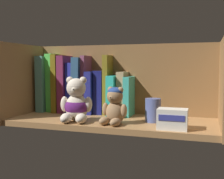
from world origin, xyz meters
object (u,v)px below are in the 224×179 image
(book_9, at_px, (109,85))
(book_12, at_px, (130,96))
(book_1, at_px, (54,83))
(book_4, at_px, (74,87))
(pillar_candle, at_px, (153,110))
(book_7, at_px, (93,92))
(book_10, at_px, (115,95))
(book_11, at_px, (123,93))
(book_2, at_px, (61,83))
(book_5, at_px, (81,85))
(book_6, at_px, (87,84))
(book_0, at_px, (47,84))
(small_product_box, at_px, (173,119))
(teddy_bear_larger, at_px, (76,104))
(book_3, at_px, (67,84))
(book_8, at_px, (101,92))
(teddy_bear_smaller, at_px, (115,106))

(book_9, distance_m, book_12, 0.10)
(book_1, bearing_deg, book_4, 0.00)
(pillar_candle, bearing_deg, book_7, 156.22)
(book_10, distance_m, book_11, 0.03)
(book_2, bearing_deg, book_5, 0.00)
(book_10, bearing_deg, book_6, 180.00)
(book_2, bearing_deg, book_12, 0.00)
(book_4, bearing_deg, pillar_candle, -18.37)
(book_0, height_order, small_product_box, book_0)
(book_6, bearing_deg, book_12, 0.00)
(book_9, height_order, teddy_bear_larger, book_9)
(book_6, distance_m, pillar_candle, 0.33)
(book_1, relative_size, book_3, 1.04)
(book_9, xyz_separation_m, small_product_box, (0.28, -0.21, -0.09))
(book_2, xyz_separation_m, book_9, (0.22, 0.00, -0.00))
(pillar_candle, bearing_deg, book_4, 161.63)
(book_9, bearing_deg, small_product_box, -37.11)
(book_0, bearing_deg, book_3, 0.00)
(book_0, bearing_deg, book_12, 0.00)
(book_9, bearing_deg, pillar_candle, -30.39)
(book_6, bearing_deg, book_8, 0.00)
(book_7, bearing_deg, book_3, 180.00)
(book_7, relative_size, book_8, 0.98)
(book_1, bearing_deg, pillar_candle, -14.75)
(book_12, xyz_separation_m, teddy_bear_larger, (-0.15, -0.18, -0.01))
(book_5, relative_size, book_12, 1.50)
(book_4, xyz_separation_m, small_product_box, (0.43, -0.21, -0.07))
(book_9, xyz_separation_m, book_10, (0.03, 0.00, -0.04))
(book_1, xyz_separation_m, book_8, (0.21, 0.00, -0.03))
(book_4, height_order, book_5, book_5)
(book_8, xyz_separation_m, teddy_bear_smaller, (0.12, -0.19, -0.03))
(book_3, height_order, book_4, book_3)
(book_1, bearing_deg, book_6, 0.00)
(book_2, bearing_deg, book_4, 0.00)
(book_3, xyz_separation_m, book_6, (0.09, 0.00, -0.00))
(book_8, distance_m, teddy_bear_smaller, 0.22)
(book_1, distance_m, book_8, 0.22)
(book_2, distance_m, book_4, 0.06)
(book_2, distance_m, book_11, 0.28)
(book_10, height_order, small_product_box, book_10)
(book_0, relative_size, book_4, 1.14)
(book_4, height_order, book_9, book_9)
(book_4, relative_size, teddy_bear_larger, 1.32)
(book_5, xyz_separation_m, book_7, (0.05, 0.00, -0.03))
(teddy_bear_larger, xyz_separation_m, small_product_box, (0.33, -0.03, -0.03))
(book_5, height_order, teddy_bear_larger, book_5)
(book_10, xyz_separation_m, teddy_bear_smaller, (0.06, -0.19, -0.02))
(book_10, xyz_separation_m, small_product_box, (0.25, -0.21, -0.05))
(book_1, relative_size, book_11, 1.43)
(book_1, bearing_deg, book_10, 0.00)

